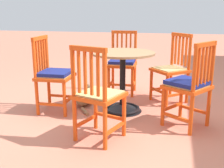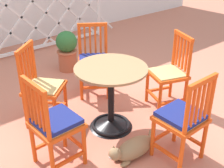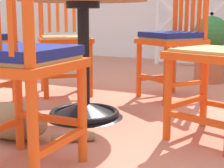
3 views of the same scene
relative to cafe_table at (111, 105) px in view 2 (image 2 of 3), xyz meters
The scene contains 10 objects.
ground_plane 0.30m from the cafe_table, 28.84° to the right, with size 24.00×24.00×0.00m, color #C6755B.
lattice_fence_panel 2.76m from the cafe_table, 75.69° to the left, with size 2.99×0.06×1.29m.
cafe_table is the anchor object (origin of this frame).
orange_chair_tucked_in 0.79m from the cafe_table, 169.33° to the right, with size 0.42×0.42×0.91m.
orange_chair_by_planter 0.84m from the cafe_table, 76.83° to the right, with size 0.41×0.41×0.91m.
orange_chair_facing_out 0.85m from the cafe_table, ahead, with size 0.51×0.51×0.91m.
orange_chair_near_fence 0.84m from the cafe_table, 66.80° to the left, with size 0.56×0.56×0.91m.
orange_chair_at_corner 0.78m from the cafe_table, 132.27° to the left, with size 0.56×0.56×0.91m.
tabby_cat 0.58m from the cafe_table, 107.40° to the right, with size 0.73×0.28×0.23m.
terracotta_planter 1.65m from the cafe_table, 74.90° to the left, with size 0.32×0.32×0.62m.
Camera 2 is at (-1.85, -2.13, 2.02)m, focal length 48.81 mm.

